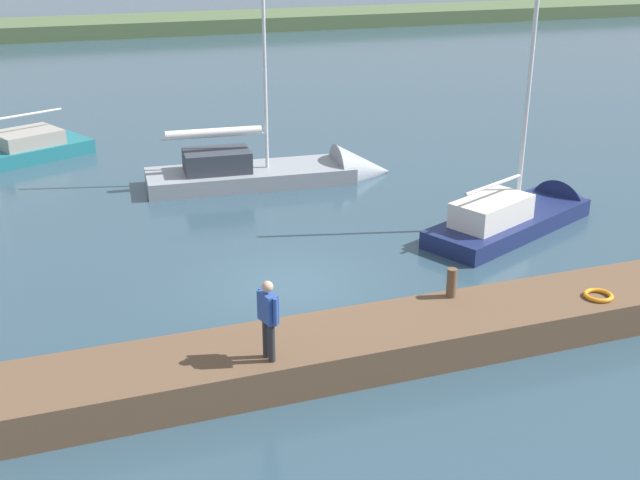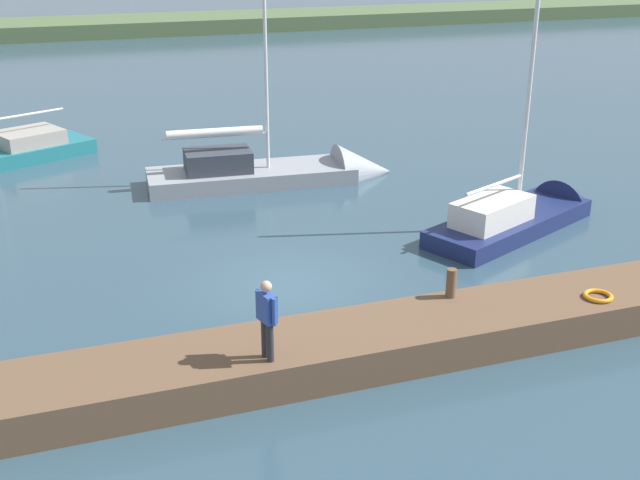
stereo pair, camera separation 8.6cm
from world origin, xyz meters
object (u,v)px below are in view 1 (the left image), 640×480
at_px(sailboat_far_right, 288,176).
at_px(mooring_post_near, 452,283).
at_px(person_on_dock, 268,315).
at_px(life_ring_buoy, 598,295).
at_px(sailboat_inner_slip, 528,218).

bearing_deg(sailboat_far_right, mooring_post_near, -84.94).
height_order(mooring_post_near, person_on_dock, person_on_dock).
relative_size(life_ring_buoy, sailboat_far_right, 0.07).
height_order(sailboat_inner_slip, sailboat_far_right, sailboat_far_right).
bearing_deg(life_ring_buoy, person_on_dock, 1.08).
relative_size(mooring_post_near, sailboat_inner_slip, 0.08).
bearing_deg(life_ring_buoy, sailboat_far_right, -75.99).
xyz_separation_m(mooring_post_near, life_ring_buoy, (-3.10, 1.15, -0.29)).
bearing_deg(person_on_dock, mooring_post_near, 0.54).
bearing_deg(sailboat_inner_slip, life_ring_buoy, -134.91).
height_order(mooring_post_near, sailboat_inner_slip, sailboat_inner_slip).
height_order(life_ring_buoy, sailboat_far_right, sailboat_far_right).
height_order(life_ring_buoy, sailboat_inner_slip, sailboat_inner_slip).
distance_m(life_ring_buoy, person_on_dock, 7.78).
height_order(life_ring_buoy, person_on_dock, person_on_dock).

